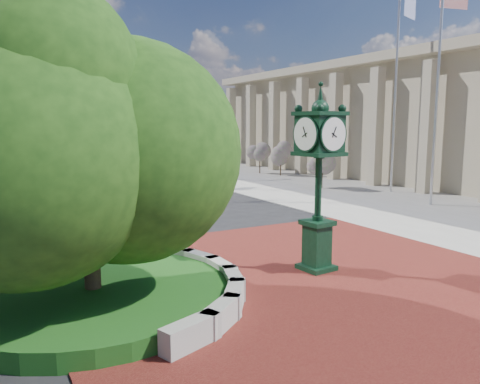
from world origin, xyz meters
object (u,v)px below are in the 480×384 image
post_clock (319,171)px  flagpole_b (395,91)px  parked_car (81,156)px  street_lamp_far (21,109)px  street_lamp_near (130,105)px  flagpole_a (437,91)px

post_clock → flagpole_b: (13.28, 9.78, 3.16)m
parked_car → street_lamp_far: size_ratio=0.53×
flagpole_b → street_lamp_far: (-17.52, 30.67, -0.50)m
flagpole_b → parked_car: bearing=112.7°
post_clock → street_lamp_near: street_lamp_near is taller
flagpole_b → street_lamp_far: flagpole_b is taller
parked_car → street_lamp_near: street_lamp_near is taller
street_lamp_far → flagpole_b: bearing=-60.3°
parked_car → flagpole_b: (12.35, -29.48, 5.10)m
street_lamp_near → street_lamp_far: 15.98m
parked_car → post_clock: bearing=-95.0°
post_clock → street_lamp_near: (2.27, 25.87, 2.65)m
flagpole_b → street_lamp_near: size_ratio=1.25×
flagpole_b → street_lamp_far: 35.33m
street_lamp_near → post_clock: bearing=-95.0°
parked_car → flagpole_a: bearing=-76.1°
parked_car → flagpole_b: size_ratio=0.42×
parked_car → flagpole_a: flagpole_a is taller
flagpole_b → street_lamp_far: bearing=119.7°
flagpole_a → street_lamp_far: bearing=114.4°
street_lamp_near → parked_car: bearing=95.8°
flagpole_a → parked_car: bearing=107.6°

